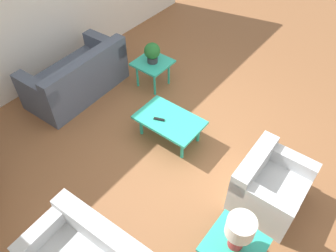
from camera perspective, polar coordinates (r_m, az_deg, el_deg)
ground_plane at (r=4.98m, az=3.99°, el=-2.99°), size 14.00×14.00×0.00m
wall_right at (r=6.04m, az=-21.37°, el=19.60°), size 0.12×7.20×2.70m
sofa at (r=5.83m, az=-15.45°, el=8.09°), size 0.93×1.75×0.82m
armchair at (r=4.31m, az=17.07°, el=-10.03°), size 0.78×0.89×0.73m
coffee_table at (r=4.81m, az=0.25°, el=0.85°), size 0.97×0.61×0.39m
side_table_plant at (r=5.75m, az=-2.68°, el=10.55°), size 0.58×0.58×0.49m
side_table_lamp at (r=3.69m, az=11.43°, el=-19.94°), size 0.58×0.58×0.49m
potted_plant at (r=5.60m, az=-2.77°, el=12.74°), size 0.27×0.27×0.36m
table_lamp at (r=3.36m, az=12.37°, el=-17.32°), size 0.29×0.29×0.48m
remote_control at (r=4.76m, az=-1.57°, el=1.19°), size 0.16×0.10×0.02m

